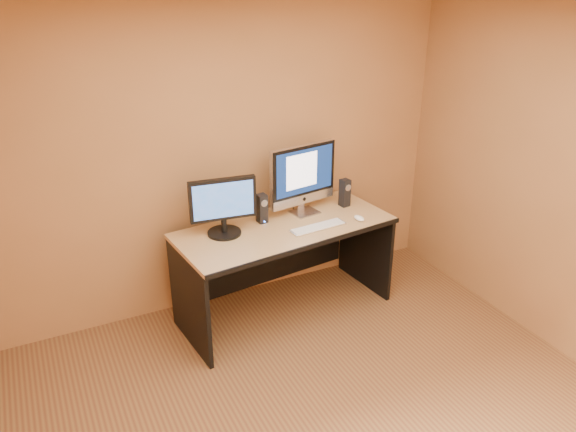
{
  "coord_description": "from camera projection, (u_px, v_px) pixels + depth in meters",
  "views": [
    {
      "loc": [
        -1.5,
        -2.2,
        2.79
      ],
      "look_at": [
        0.28,
        1.41,
        0.96
      ],
      "focal_mm": 35.0,
      "sensor_mm": 36.0,
      "label": 1
    }
  ],
  "objects": [
    {
      "name": "desk",
      "position": [
        285.0,
        270.0,
        4.74
      ],
      "size": [
        1.85,
        0.96,
        0.82
      ],
      "primitive_type": null,
      "rotation": [
        0.0,
        0.0,
        0.11
      ],
      "color": "tan",
      "rests_on": "ground"
    },
    {
      "name": "mouse",
      "position": [
        359.0,
        218.0,
        4.67
      ],
      "size": [
        0.07,
        0.12,
        0.04
      ],
      "primitive_type": "ellipsoid",
      "rotation": [
        0.0,
        0.0,
        0.08
      ],
      "color": "white",
      "rests_on": "desk"
    },
    {
      "name": "second_monitor",
      "position": [
        223.0,
        207.0,
        4.34
      ],
      "size": [
        0.56,
        0.33,
        0.47
      ],
      "primitive_type": null,
      "rotation": [
        0.0,
        0.0,
        -0.13
      ],
      "color": "black",
      "rests_on": "desk"
    },
    {
      "name": "keyboard",
      "position": [
        318.0,
        227.0,
        4.53
      ],
      "size": [
        0.49,
        0.16,
        0.02
      ],
      "primitive_type": "cube",
      "rotation": [
        0.0,
        0.0,
        0.07
      ],
      "color": "silver",
      "rests_on": "desk"
    },
    {
      "name": "imac",
      "position": [
        305.0,
        180.0,
        4.68
      ],
      "size": [
        0.66,
        0.33,
        0.61
      ],
      "primitive_type": null,
      "rotation": [
        0.0,
        0.0,
        0.15
      ],
      "color": "#B8B7BC",
      "rests_on": "desk"
    },
    {
      "name": "speaker_right",
      "position": [
        345.0,
        193.0,
        4.9
      ],
      "size": [
        0.09,
        0.09,
        0.24
      ],
      "primitive_type": null,
      "rotation": [
        0.0,
        0.0,
        0.15
      ],
      "color": "black",
      "rests_on": "desk"
    },
    {
      "name": "cable_b",
      "position": [
        293.0,
        206.0,
        4.93
      ],
      "size": [
        0.08,
        0.19,
        0.01
      ],
      "primitive_type": "cylinder",
      "rotation": [
        1.57,
        0.0,
        -0.37
      ],
      "color": "black",
      "rests_on": "desk"
    },
    {
      "name": "speaker_left",
      "position": [
        262.0,
        208.0,
        4.59
      ],
      "size": [
        0.08,
        0.09,
        0.24
      ],
      "primitive_type": null,
      "rotation": [
        0.0,
        0.0,
        0.09
      ],
      "color": "black",
      "rests_on": "desk"
    },
    {
      "name": "ceiling",
      "position": [
        371.0,
        9.0,
        2.48
      ],
      "size": [
        4.0,
        4.0,
        0.0
      ],
      "primitive_type": "plane",
      "color": "white",
      "rests_on": "walls"
    },
    {
      "name": "cable_a",
      "position": [
        302.0,
        207.0,
        4.92
      ],
      "size": [
        0.11,
        0.23,
        0.01
      ],
      "primitive_type": "cylinder",
      "rotation": [
        1.57,
        0.0,
        0.43
      ],
      "color": "black",
      "rests_on": "desk"
    },
    {
      "name": "walls",
      "position": [
        356.0,
        265.0,
        3.02
      ],
      "size": [
        4.0,
        4.0,
        2.6
      ],
      "primitive_type": null,
      "color": "#9E6B3F",
      "rests_on": "ground"
    }
  ]
}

